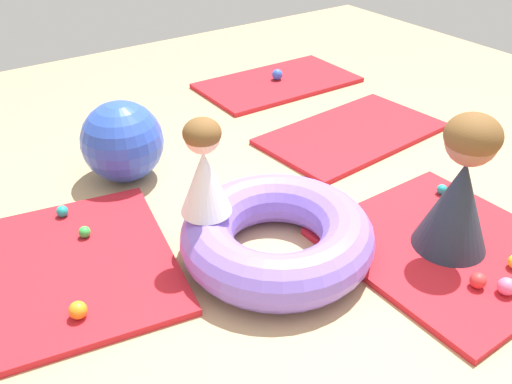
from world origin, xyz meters
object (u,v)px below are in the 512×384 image
(adult_seated, at_px, (461,186))
(play_ball_teal_second, at_px, (62,211))
(play_ball_orange, at_px, (78,310))
(play_ball_red, at_px, (478,281))
(inflatable_cushion, at_px, (277,236))
(child_in_white, at_px, (204,168))
(play_ball_green, at_px, (85,232))
(play_ball_teal, at_px, (442,189))
(exercise_ball_large, at_px, (122,141))
(play_ball_blue, at_px, (277,75))
(play_ball_pink, at_px, (507,286))

(adult_seated, height_order, play_ball_teal_second, adult_seated)
(play_ball_orange, bearing_deg, play_ball_red, -28.57)
(inflatable_cushion, xyz_separation_m, play_ball_teal_second, (-0.86, 1.01, -0.07))
(child_in_white, xyz_separation_m, play_ball_green, (-0.53, 0.49, -0.48))
(inflatable_cushion, distance_m, child_in_white, 0.56)
(child_in_white, distance_m, adult_seated, 1.35)
(adult_seated, height_order, play_ball_teal, adult_seated)
(exercise_ball_large, bearing_deg, child_in_white, -88.12)
(play_ball_orange, distance_m, play_ball_green, 0.65)
(child_in_white, relative_size, play_ball_red, 6.46)
(child_in_white, relative_size, adult_seated, 0.67)
(child_in_white, bearing_deg, play_ball_blue, -142.95)
(play_ball_pink, bearing_deg, play_ball_teal_second, 129.63)
(adult_seated, relative_size, play_ball_teal_second, 11.29)
(play_ball_blue, bearing_deg, play_ball_orange, -143.35)
(play_ball_blue, bearing_deg, play_ball_pink, -105.06)
(child_in_white, distance_m, play_ball_orange, 0.91)
(play_ball_teal, xyz_separation_m, play_ball_teal_second, (-2.08, 1.14, 0.00))
(inflatable_cushion, relative_size, adult_seated, 1.32)
(inflatable_cushion, xyz_separation_m, play_ball_orange, (-1.07, 0.13, -0.06))
(adult_seated, distance_m, play_ball_blue, 2.71)
(play_ball_teal_second, bearing_deg, exercise_ball_large, 27.37)
(play_ball_red, bearing_deg, inflatable_cushion, 129.41)
(play_ball_green, bearing_deg, inflatable_cushion, -41.72)
(play_ball_green, height_order, exercise_ball_large, exercise_ball_large)
(adult_seated, xyz_separation_m, play_ball_pink, (-0.09, -0.42, -0.34))
(play_ball_orange, bearing_deg, play_ball_green, 67.36)
(play_ball_blue, bearing_deg, play_ball_teal, -98.47)
(play_ball_blue, bearing_deg, exercise_ball_large, -156.91)
(play_ball_red, xyz_separation_m, exercise_ball_large, (-0.99, 2.09, 0.19))
(adult_seated, height_order, play_ball_orange, adult_seated)
(adult_seated, distance_m, play_ball_red, 0.49)
(play_ball_blue, height_order, play_ball_teal_second, play_ball_blue)
(play_ball_teal_second, bearing_deg, play_ball_red, -50.06)
(play_ball_green, height_order, play_ball_teal_second, play_ball_teal_second)
(play_ball_blue, height_order, exercise_ball_large, exercise_ball_large)
(adult_seated, xyz_separation_m, play_ball_teal_second, (-1.68, 1.51, -0.35))
(play_ball_blue, bearing_deg, child_in_white, -135.00)
(play_ball_blue, distance_m, exercise_ball_large, 2.05)
(play_ball_pink, height_order, play_ball_green, play_ball_pink)
(play_ball_red, bearing_deg, play_ball_orange, 151.43)
(inflatable_cushion, bearing_deg, play_ball_red, -50.59)
(exercise_ball_large, bearing_deg, inflatable_cushion, -75.73)
(inflatable_cushion, relative_size, play_ball_teal, 15.88)
(play_ball_pink, xyz_separation_m, play_ball_green, (-1.56, 1.65, -0.01))
(play_ball_blue, relative_size, play_ball_orange, 1.14)
(adult_seated, bearing_deg, play_ball_teal, 127.37)
(play_ball_teal_second, bearing_deg, play_ball_teal, -28.68)
(play_ball_teal_second, xyz_separation_m, exercise_ball_large, (0.53, 0.27, 0.20))
(child_in_white, bearing_deg, play_ball_orange, -0.11)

